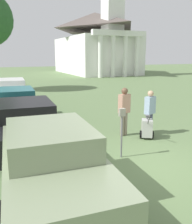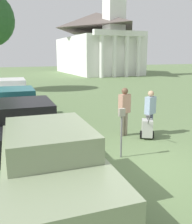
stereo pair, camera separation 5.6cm
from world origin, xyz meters
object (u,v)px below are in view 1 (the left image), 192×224
Objects in this scene: parked_car_white at (9,93)px; person_supervisor at (150,110)px; parked_car_black at (27,122)px; person_worker at (124,109)px; equipment_cart at (147,128)px; parking_meter at (122,124)px; church at (96,41)px; parked_car_sage at (50,158)px; parked_car_teal at (16,104)px.

parked_car_white is 8.85m from person_supervisor.
parked_car_black is 4.38m from person_supervisor.
person_worker is 1.05m from equipment_cart.
parking_meter is 0.08× the size of church.
church is (15.19, 22.46, 4.27)m from parked_car_white.
parked_car_white reaches higher than parking_meter.
equipment_cart is (0.57, -0.63, -0.62)m from person_worker.
parked_car_sage is at bearing 21.75° from person_worker.
church is at bearing 68.75° from parked_car_sage.
church is at bearing 67.79° from parking_meter.
parked_car_black is 3.20× the size of person_supervisor.
parked_car_teal is at bearing -67.20° from person_worker.
parked_car_teal is 6.16m from person_supervisor.
parked_car_teal is at bearing 93.81° from parked_car_black.
parked_car_sage is at bearing -123.93° from equipment_cart.
parked_car_teal reaches higher than parked_car_black.
parked_car_white is (-0.00, 6.67, 0.07)m from parked_car_black.
person_supervisor is at bearing 31.91° from parked_car_sage.
equipment_cart is at bearing -16.42° from parked_car_black.
church is (11.87, 29.94, 3.99)m from person_worker.
person_supervisor is 32.42m from church.
person_worker reaches higher than parked_car_black.
parked_car_sage is 4.36m from equipment_cart.
parked_car_black is at bearing -35.89° from person_supervisor.
person_worker is at bearing 41.36° from parked_car_sage.
equipment_cart is 32.92m from church.
parked_car_white is at bearing 103.78° from parking_meter.
parked_car_black is 3.42m from parking_meter.
parked_car_black is 0.98× the size of parked_car_white.
parked_car_teal is (0.00, 3.36, 0.01)m from parked_car_black.
person_supervisor is (4.23, -7.78, 0.21)m from parked_car_white.
person_supervisor reaches higher than parked_car_white.
church reaches higher than person_supervisor.
person_worker is (3.33, -4.17, 0.34)m from parked_car_teal.
parking_meter is 2.44m from person_supervisor.
church reaches higher than person_worker.
parking_meter is at bearing 14.88° from person_supervisor.
parked_car_white is at bearing -82.71° from person_supervisor.
parked_car_white is 3.73× the size of parking_meter.
person_supervisor is at bearing 75.03° from equipment_cart.
parked_car_black is 0.28× the size of church.
person_supervisor reaches higher than parked_car_teal.
parked_car_white is at bearing 93.81° from parked_car_teal.
church is (15.19, 29.14, 4.34)m from parked_car_black.
parked_car_teal is 2.86× the size of person_worker.
person_worker reaches higher than parked_car_white.
parking_meter is at bearing -116.25° from equipment_cart.
parked_car_white is at bearing -124.07° from church.
parked_car_sage reaches higher than parked_car_teal.
person_worker is at bearing -47.59° from parked_car_teal.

